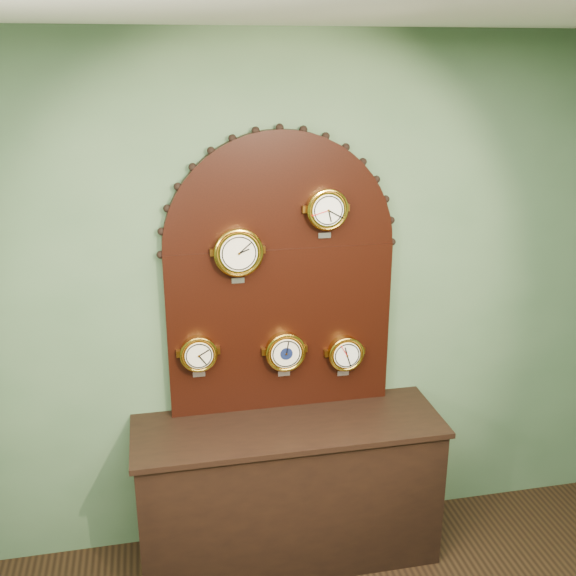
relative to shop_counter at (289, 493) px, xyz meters
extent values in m
plane|color=#486646|center=(0.00, 0.27, 1.00)|extent=(4.00, 0.00, 4.00)
cube|color=black|center=(0.00, 0.00, 0.00)|extent=(1.60, 0.50, 0.80)
cube|color=black|center=(0.00, 0.22, 0.88)|extent=(1.20, 0.06, 0.90)
cylinder|color=black|center=(0.00, 0.22, 1.33)|extent=(1.20, 0.06, 1.20)
cylinder|color=gold|center=(-0.23, 0.16, 1.34)|extent=(0.23, 0.08, 0.23)
torus|color=gold|center=(-0.23, 0.13, 1.34)|extent=(0.25, 0.02, 0.25)
cylinder|color=beige|center=(-0.23, 0.12, 1.34)|extent=(0.19, 0.01, 0.19)
cube|color=silver|center=(-0.23, 0.19, 1.18)|extent=(0.07, 0.01, 0.03)
cylinder|color=gold|center=(0.23, 0.16, 1.54)|extent=(0.20, 0.08, 0.20)
torus|color=gold|center=(0.23, 0.13, 1.54)|extent=(0.21, 0.02, 0.21)
cylinder|color=white|center=(0.23, 0.12, 1.54)|extent=(0.16, 0.01, 0.16)
cube|color=silver|center=(0.23, 0.19, 1.39)|extent=(0.07, 0.01, 0.03)
cylinder|color=gold|center=(-0.45, 0.16, 0.81)|extent=(0.18, 0.08, 0.18)
torus|color=gold|center=(-0.45, 0.13, 0.81)|extent=(0.19, 0.02, 0.19)
cylinder|color=beige|center=(-0.45, 0.12, 0.81)|extent=(0.14, 0.01, 0.14)
cube|color=silver|center=(-0.45, 0.19, 0.67)|extent=(0.06, 0.01, 0.03)
cylinder|color=gold|center=(0.01, 0.16, 0.78)|extent=(0.20, 0.08, 0.20)
torus|color=gold|center=(0.01, 0.13, 0.78)|extent=(0.22, 0.02, 0.22)
cylinder|color=beige|center=(0.01, 0.12, 0.78)|extent=(0.16, 0.01, 0.16)
cube|color=silver|center=(0.01, 0.19, 0.63)|extent=(0.07, 0.01, 0.03)
cylinder|color=#0D163A|center=(0.01, 0.12, 0.78)|extent=(0.07, 0.00, 0.07)
cylinder|color=gold|center=(0.35, 0.16, 0.74)|extent=(0.18, 0.08, 0.18)
torus|color=gold|center=(0.35, 0.13, 0.74)|extent=(0.20, 0.02, 0.20)
cylinder|color=white|center=(0.35, 0.12, 0.74)|extent=(0.15, 0.01, 0.15)
cube|color=silver|center=(0.35, 0.19, 0.60)|extent=(0.06, 0.01, 0.03)
camera|label=1|loc=(-0.64, -3.07, 2.26)|focal=42.23mm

